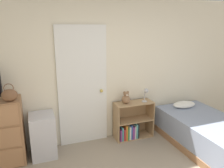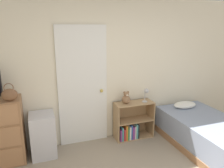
% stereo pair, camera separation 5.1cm
% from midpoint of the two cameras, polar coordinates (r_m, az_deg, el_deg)
% --- Properties ---
extents(wall_back, '(10.00, 0.06, 2.55)m').
position_cam_midpoint_polar(wall_back, '(3.90, -3.11, 3.23)').
color(wall_back, beige).
rests_on(wall_back, ground_plane).
extents(door_closed, '(0.86, 0.09, 2.09)m').
position_cam_midpoint_polar(door_closed, '(3.82, -8.04, -0.73)').
color(door_closed, white).
rests_on(door_closed, ground_plane).
extents(handbag, '(0.22, 0.12, 0.26)m').
position_cam_midpoint_polar(handbag, '(3.41, -25.61, -2.62)').
color(handbag, brown).
rests_on(handbag, dresser).
extents(storage_bin, '(0.39, 0.43, 0.71)m').
position_cam_midpoint_polar(storage_bin, '(3.79, -17.93, -12.64)').
color(storage_bin, silver).
rests_on(storage_bin, ground_plane).
extents(bookshelf, '(0.73, 0.31, 0.70)m').
position_cam_midpoint_polar(bookshelf, '(4.21, 4.53, -10.46)').
color(bookshelf, tan).
rests_on(bookshelf, ground_plane).
extents(teddy_bear, '(0.15, 0.15, 0.23)m').
position_cam_midpoint_polar(teddy_bear, '(3.97, 3.31, -3.72)').
color(teddy_bear, '#8C6647').
rests_on(teddy_bear, bookshelf).
extents(desk_lamp, '(0.11, 0.11, 0.26)m').
position_cam_midpoint_polar(desk_lamp, '(4.07, 8.46, -2.20)').
color(desk_lamp, '#B2B2B7').
rests_on(desk_lamp, bookshelf).
extents(bed, '(1.05, 1.93, 0.62)m').
position_cam_midpoint_polar(bed, '(4.21, 23.52, -11.83)').
color(bed, '#996B47').
rests_on(bed, ground_plane).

